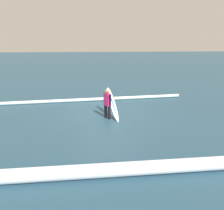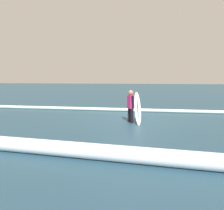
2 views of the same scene
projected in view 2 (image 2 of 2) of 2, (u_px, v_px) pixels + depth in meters
The scene contains 5 objects.
ground_plane at pixel (131, 120), 10.46m from camera, with size 174.96×174.96×0.00m, color #244558.
surfer at pixel (131, 105), 9.74m from camera, with size 0.36×0.55×1.47m.
surfboard at pixel (138, 108), 9.88m from camera, with size 0.59×1.64×1.37m.
wave_crest_foreground at pixel (92, 109), 13.62m from camera, with size 0.20×0.20×16.49m, color white.
wave_crest_midground at pixel (59, 148), 5.53m from camera, with size 0.40×0.40×21.49m, color white.
Camera 2 is at (-1.50, 10.24, 1.95)m, focal length 34.71 mm.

